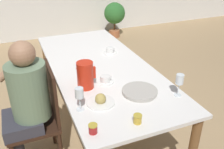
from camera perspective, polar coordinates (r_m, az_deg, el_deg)
ground_plane at (r=2.83m, az=-2.47°, el=-11.25°), size 20.00×20.00×0.00m
dining_table at (r=2.48m, az=-2.77°, el=0.38°), size 0.91×2.11×0.73m
chair_person_side at (r=2.22m, az=-16.04°, el=-9.13°), size 0.42×0.42×0.92m
person_seated at (r=2.08m, az=-19.10°, el=-5.43°), size 0.39×0.41×1.18m
red_pitcher at (r=2.02m, az=-6.14°, el=-0.13°), size 0.16×0.13×0.23m
wine_glass_water at (r=1.74m, az=-7.48°, el=-4.46°), size 0.06×0.06×0.18m
wine_glass_juice at (r=1.96m, az=15.21°, el=-1.33°), size 0.06×0.06×0.18m
teacup_near_person at (r=2.13m, az=-1.54°, el=-1.17°), size 0.14×0.14×0.06m
teacup_across at (r=2.71m, az=-0.46°, el=5.45°), size 0.14×0.14×0.06m
serving_tray at (r=1.99m, az=6.34°, el=-3.89°), size 0.28×0.28×0.03m
bread_plate at (r=1.86m, az=-2.63°, el=-5.99°), size 0.21×0.21×0.08m
jam_jar_amber at (r=1.59m, az=-4.38°, el=-12.16°), size 0.06×0.06×0.06m
jam_jar_red at (r=1.67m, az=5.87°, el=-9.98°), size 0.06×0.06×0.06m
potted_plant at (r=5.32m, az=0.60°, el=13.47°), size 0.44×0.44×0.73m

